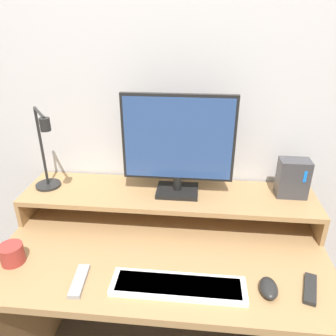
{
  "coord_description": "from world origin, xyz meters",
  "views": [
    {
      "loc": [
        0.13,
        -0.7,
        1.6
      ],
      "look_at": [
        0.02,
        0.39,
        1.08
      ],
      "focal_mm": 35.0,
      "sensor_mm": 36.0,
      "label": 1
    }
  ],
  "objects_px": {
    "desk_lamp": "(46,160)",
    "router_dock": "(293,178)",
    "mouse": "(269,288)",
    "mug": "(12,254)",
    "monitor": "(178,144)",
    "remote_secondary": "(310,289)",
    "keyboard": "(178,286)",
    "remote_control": "(79,281)"
  },
  "relations": [
    {
      "from": "mug",
      "to": "desk_lamp",
      "type": "bearing_deg",
      "value": 85.26
    },
    {
      "from": "monitor",
      "to": "mug",
      "type": "bearing_deg",
      "value": -148.37
    },
    {
      "from": "monitor",
      "to": "mug",
      "type": "distance_m",
      "value": 0.77
    },
    {
      "from": "monitor",
      "to": "keyboard",
      "type": "distance_m",
      "value": 0.56
    },
    {
      "from": "remote_control",
      "to": "mug",
      "type": "xyz_separation_m",
      "value": [
        -0.28,
        0.08,
        0.03
      ]
    },
    {
      "from": "desk_lamp",
      "to": "remote_control",
      "type": "distance_m",
      "value": 0.55
    },
    {
      "from": "desk_lamp",
      "to": "keyboard",
      "type": "height_order",
      "value": "desk_lamp"
    },
    {
      "from": "monitor",
      "to": "remote_control",
      "type": "relative_size",
      "value": 3.05
    },
    {
      "from": "desk_lamp",
      "to": "router_dock",
      "type": "height_order",
      "value": "desk_lamp"
    },
    {
      "from": "remote_control",
      "to": "remote_secondary",
      "type": "relative_size",
      "value": 1.07
    },
    {
      "from": "monitor",
      "to": "router_dock",
      "type": "bearing_deg",
      "value": 3.06
    },
    {
      "from": "router_dock",
      "to": "remote_secondary",
      "type": "distance_m",
      "value": 0.47
    },
    {
      "from": "desk_lamp",
      "to": "mug",
      "type": "height_order",
      "value": "desk_lamp"
    },
    {
      "from": "remote_control",
      "to": "mouse",
      "type": "bearing_deg",
      "value": 2.1
    },
    {
      "from": "router_dock",
      "to": "mouse",
      "type": "xyz_separation_m",
      "value": [
        -0.15,
        -0.45,
        -0.2
      ]
    },
    {
      "from": "monitor",
      "to": "remote_control",
      "type": "bearing_deg",
      "value": -124.83
    },
    {
      "from": "mug",
      "to": "monitor",
      "type": "bearing_deg",
      "value": 31.63
    },
    {
      "from": "monitor",
      "to": "keyboard",
      "type": "bearing_deg",
      "value": -85.12
    },
    {
      "from": "desk_lamp",
      "to": "remote_control",
      "type": "relative_size",
      "value": 2.43
    },
    {
      "from": "keyboard",
      "to": "remote_secondary",
      "type": "relative_size",
      "value": 3.22
    },
    {
      "from": "mug",
      "to": "mouse",
      "type": "bearing_deg",
      "value": -3.31
    },
    {
      "from": "router_dock",
      "to": "remote_secondary",
      "type": "height_order",
      "value": "router_dock"
    },
    {
      "from": "desk_lamp",
      "to": "mouse",
      "type": "relative_size",
      "value": 3.8
    },
    {
      "from": "desk_lamp",
      "to": "remote_secondary",
      "type": "height_order",
      "value": "desk_lamp"
    },
    {
      "from": "monitor",
      "to": "mouse",
      "type": "relative_size",
      "value": 4.75
    },
    {
      "from": "router_dock",
      "to": "keyboard",
      "type": "xyz_separation_m",
      "value": [
        -0.46,
        -0.46,
        -0.2
      ]
    },
    {
      "from": "monitor",
      "to": "mouse",
      "type": "bearing_deg",
      "value": -50.85
    },
    {
      "from": "mug",
      "to": "remote_secondary",
      "type": "bearing_deg",
      "value": -1.77
    },
    {
      "from": "router_dock",
      "to": "mug",
      "type": "height_order",
      "value": "router_dock"
    },
    {
      "from": "router_dock",
      "to": "mouse",
      "type": "bearing_deg",
      "value": -108.84
    },
    {
      "from": "remote_control",
      "to": "remote_secondary",
      "type": "xyz_separation_m",
      "value": [
        0.79,
        0.04,
        -0.0
      ]
    },
    {
      "from": "mouse",
      "to": "mug",
      "type": "relative_size",
      "value": 1.12
    },
    {
      "from": "desk_lamp",
      "to": "router_dock",
      "type": "xyz_separation_m",
      "value": [
        1.06,
        0.07,
        -0.07
      ]
    },
    {
      "from": "mouse",
      "to": "remote_secondary",
      "type": "distance_m",
      "value": 0.14
    },
    {
      "from": "router_dock",
      "to": "remote_control",
      "type": "bearing_deg",
      "value": -149.65
    },
    {
      "from": "router_dock",
      "to": "remote_control",
      "type": "distance_m",
      "value": 0.95
    },
    {
      "from": "desk_lamp",
      "to": "remote_secondary",
      "type": "relative_size",
      "value": 2.61
    },
    {
      "from": "monitor",
      "to": "router_dock",
      "type": "xyz_separation_m",
      "value": [
        0.49,
        0.03,
        -0.15
      ]
    },
    {
      "from": "monitor",
      "to": "router_dock",
      "type": "distance_m",
      "value": 0.52
    },
    {
      "from": "mug",
      "to": "router_dock",
      "type": "bearing_deg",
      "value": 19.82
    },
    {
      "from": "remote_control",
      "to": "remote_secondary",
      "type": "distance_m",
      "value": 0.79
    },
    {
      "from": "desk_lamp",
      "to": "remote_secondary",
      "type": "bearing_deg",
      "value": -18.7
    }
  ]
}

